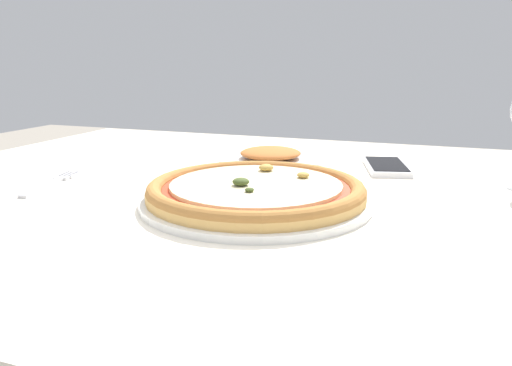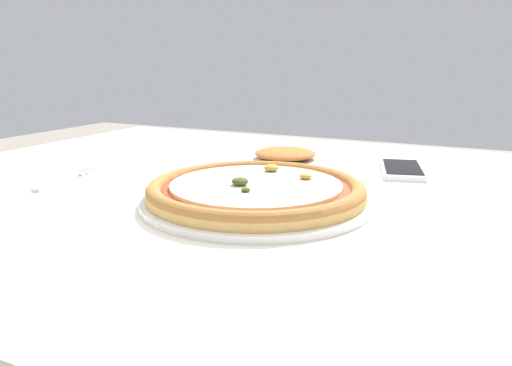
% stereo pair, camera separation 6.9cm
% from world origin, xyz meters
% --- Properties ---
extents(dining_table, '(1.37, 0.99, 0.73)m').
position_xyz_m(dining_table, '(0.00, 0.00, 0.65)').
color(dining_table, '#997047').
rests_on(dining_table, ground_plane).
extents(pizza_plate, '(0.32, 0.32, 0.04)m').
position_xyz_m(pizza_plate, '(-0.02, -0.08, 0.75)').
color(pizza_plate, white).
rests_on(pizza_plate, dining_table).
extents(fork, '(0.06, 0.17, 0.00)m').
position_xyz_m(fork, '(-0.37, -0.09, 0.73)').
color(fork, silver).
rests_on(fork, dining_table).
extents(cell_phone, '(0.10, 0.16, 0.01)m').
position_xyz_m(cell_phone, '(0.13, 0.21, 0.74)').
color(cell_phone, white).
rests_on(cell_phone, dining_table).
extents(side_plate, '(0.20, 0.20, 0.03)m').
position_xyz_m(side_plate, '(-0.09, 0.19, 0.74)').
color(side_plate, white).
rests_on(side_plate, dining_table).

